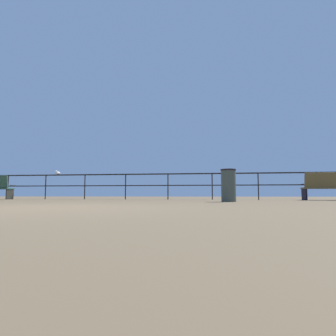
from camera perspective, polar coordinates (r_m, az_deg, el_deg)
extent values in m
plane|color=brown|center=(4.78, -24.92, -6.99)|extent=(60.00, 60.00, 0.00)
cube|color=black|center=(12.28, -4.15, -1.20)|extent=(19.73, 0.05, 0.05)
cube|color=black|center=(12.26, -4.17, -3.39)|extent=(19.73, 0.04, 0.04)
cylinder|color=black|center=(14.90, -28.53, -3.30)|extent=(0.04, 0.04, 1.05)
cylinder|color=black|center=(13.91, -22.58, -3.44)|extent=(0.04, 0.04, 1.05)
cylinder|color=black|center=(13.09, -15.79, -3.56)|extent=(0.04, 0.04, 1.05)
cylinder|color=black|center=(12.48, -8.21, -3.63)|extent=(0.04, 0.04, 1.05)
cylinder|color=black|center=(12.10, -0.01, -3.63)|extent=(0.04, 0.04, 1.05)
cylinder|color=black|center=(11.98, 8.54, -3.56)|extent=(0.04, 0.04, 1.05)
cylinder|color=black|center=(12.13, 17.05, -3.41)|extent=(0.04, 0.04, 1.05)
cylinder|color=black|center=(12.54, 25.19, -3.19)|extent=(0.04, 0.04, 1.05)
cube|color=#2A2921|center=(14.06, -28.26, -4.45)|extent=(0.05, 0.45, 0.45)
cube|color=#2A2921|center=(14.23, -27.73, -3.01)|extent=(0.04, 0.35, 0.04)
cube|color=brown|center=(12.05, 27.78, -3.45)|extent=(1.42, 0.55, 0.05)
cube|color=brown|center=(11.84, 28.14, -2.10)|extent=(1.41, 0.18, 0.55)
cube|color=black|center=(11.82, 24.81, -4.60)|extent=(0.05, 0.46, 0.43)
cube|color=black|center=(12.02, 24.44, -2.92)|extent=(0.04, 0.36, 0.04)
ellipsoid|color=white|center=(13.67, -20.49, -0.93)|extent=(0.20, 0.25, 0.12)
ellipsoid|color=gray|center=(13.67, -20.48, -0.85)|extent=(0.16, 0.22, 0.04)
sphere|color=white|center=(13.60, -20.78, -0.66)|extent=(0.10, 0.10, 0.10)
cone|color=gold|center=(13.55, -21.00, -0.64)|extent=(0.05, 0.06, 0.04)
cube|color=gray|center=(13.75, -20.11, -0.94)|extent=(0.08, 0.09, 0.02)
cylinder|color=#3E463C|center=(8.23, 11.61, -3.45)|extent=(0.40, 0.40, 0.85)
cylinder|color=black|center=(8.26, 11.55, -0.36)|extent=(0.42, 0.42, 0.04)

